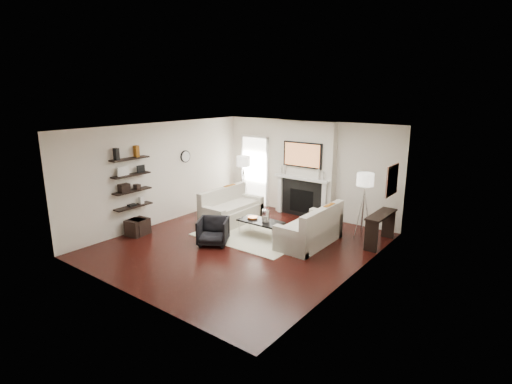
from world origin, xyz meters
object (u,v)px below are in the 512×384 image
Objects in this scene: loveseat_right_base at (309,235)px; lamp_right_shade at (365,179)px; ottoman_near at (140,226)px; armchair at (213,230)px; coffee_table at (261,221)px; lamp_left_shade at (243,161)px; loveseat_left_base at (232,215)px.

lamp_right_shade is (0.82, 1.16, 1.24)m from loveseat_right_base.
armchair is at bearing 17.79° from ottoman_near.
armchair is at bearing -119.86° from coffee_table.
coffee_table is at bearing -163.58° from loveseat_right_base.
ottoman_near is (-4.52, -3.17, -1.25)m from lamp_right_shade.
armchair reaches higher than loveseat_right_base.
lamp_right_shade is (1.98, 1.50, 1.05)m from coffee_table.
lamp_right_shade reaches higher than ottoman_near.
loveseat_right_base is at bearing 28.51° from ottoman_near.
armchair is at bearing -64.50° from lamp_left_shade.
lamp_right_shade is (3.27, 1.07, 1.24)m from loveseat_left_base.
loveseat_right_base is 3.60m from lamp_left_shade.
lamp_left_shade is (-1.32, 2.76, 1.10)m from armchair.
lamp_left_shade is 1.00× the size of ottoman_near.
loveseat_left_base is 4.50× the size of lamp_right_shade.
loveseat_left_base is at bearing 161.66° from coffee_table.
loveseat_right_base is 4.50× the size of lamp_left_shade.
ottoman_near is (-0.62, -3.38, -1.25)m from lamp_left_shade.
loveseat_right_base is at bearing 16.42° from coffee_table.
loveseat_left_base is at bearing 178.05° from loveseat_right_base.
loveseat_right_base is 2.61× the size of armchair.
lamp_left_shade reaches higher than coffee_table.
lamp_left_shade is at bearing 176.83° from lamp_right_shade.
loveseat_left_base is at bearing -63.92° from lamp_left_shade.
coffee_table is at bearing -18.34° from loveseat_left_base.
armchair is 1.73× the size of ottoman_near.
ottoman_near is at bearing 166.49° from armchair.
loveseat_right_base is (2.45, -0.08, 0.00)m from loveseat_left_base.
armchair is (-0.60, -1.05, -0.05)m from coffee_table.
loveseat_left_base is 1.00× the size of loveseat_right_base.
armchair reaches higher than loveseat_left_base.
loveseat_left_base is 3.66m from lamp_right_shade.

